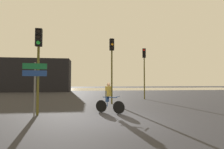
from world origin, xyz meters
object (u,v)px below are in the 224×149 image
(traffic_light_center, at_px, (112,59))
(traffic_light_far_right, at_px, (144,64))
(distant_building, at_px, (32,75))
(cyclist, at_px, (109,97))
(traffic_light_near_left, at_px, (38,55))
(direction_sign_post, at_px, (35,79))

(traffic_light_center, distance_m, traffic_light_far_right, 4.87)
(distant_building, height_order, traffic_light_far_right, distant_building)
(traffic_light_center, bearing_deg, distant_building, -67.77)
(traffic_light_center, bearing_deg, traffic_light_far_right, -147.46)
(distant_building, distance_m, cyclist, 25.41)
(traffic_light_near_left, distance_m, cyclist, 4.23)
(distant_building, distance_m, traffic_light_center, 22.28)
(distant_building, height_order, cyclist, distant_building)
(traffic_light_far_right, relative_size, cyclist, 3.05)
(distant_building, relative_size, traffic_light_center, 2.61)
(traffic_light_far_right, xyz_separation_m, traffic_light_near_left, (-7.89, -7.30, -0.38))
(traffic_light_center, distance_m, direction_sign_post, 6.38)
(traffic_light_center, height_order, direction_sign_post, traffic_light_center)
(distant_building, bearing_deg, traffic_light_far_right, -45.82)
(distant_building, bearing_deg, cyclist, -64.29)
(traffic_light_far_right, bearing_deg, distant_building, -25.89)
(distant_building, xyz_separation_m, traffic_light_far_right, (15.28, -15.73, 0.56))
(traffic_light_near_left, distance_m, direction_sign_post, 1.29)
(cyclist, bearing_deg, traffic_light_center, -156.42)
(traffic_light_far_right, height_order, traffic_light_near_left, traffic_light_far_right)
(distant_building, relative_size, direction_sign_post, 5.01)
(traffic_light_near_left, bearing_deg, cyclist, 178.18)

